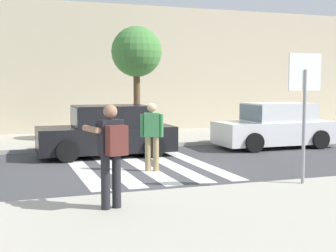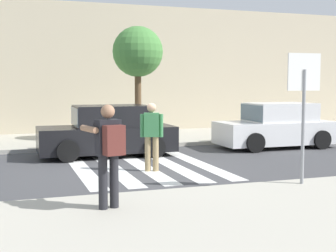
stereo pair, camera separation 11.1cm
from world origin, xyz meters
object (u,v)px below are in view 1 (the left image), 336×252
photographer_with_backpack (111,147)px  parked_car_black (107,132)px  street_tree_center (137,53)px  parked_car_white (275,127)px  stop_sign (305,89)px  pedestrian_crossing (152,133)px

photographer_with_backpack → parked_car_black: photographer_with_backpack is taller
street_tree_center → parked_car_white: bearing=-28.9°
stop_sign → pedestrian_crossing: (-2.34, 3.03, -1.12)m
stop_sign → street_tree_center: size_ratio=0.65×
parked_car_black → parked_car_white: (5.93, -0.00, 0.00)m
parked_car_white → street_tree_center: (-4.33, 2.39, 2.59)m
pedestrian_crossing → street_tree_center: (1.06, 5.26, 2.35)m
parked_car_white → street_tree_center: street_tree_center is taller
parked_car_black → street_tree_center: street_tree_center is taller
parked_car_black → photographer_with_backpack: bearing=-101.2°
parked_car_black → street_tree_center: 3.87m
stop_sign → parked_car_white: size_ratio=0.65×
photographer_with_backpack → street_tree_center: (2.90, 8.96, 2.15)m
street_tree_center → stop_sign: bearing=-81.3°
photographer_with_backpack → pedestrian_crossing: bearing=63.6°
stop_sign → parked_car_black: stop_sign is taller
stop_sign → street_tree_center: bearing=98.7°
photographer_with_backpack → street_tree_center: size_ratio=0.42×
pedestrian_crossing → street_tree_center: 5.86m
parked_car_white → street_tree_center: size_ratio=0.99×
stop_sign → photographer_with_backpack: size_ratio=1.55×
pedestrian_crossing → street_tree_center: size_ratio=0.42×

